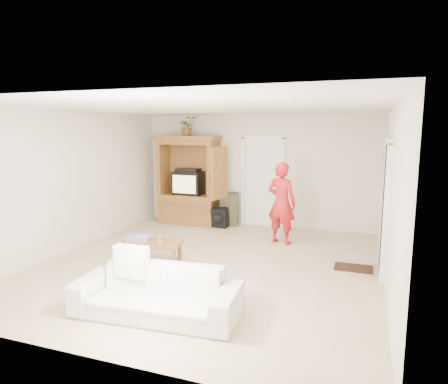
# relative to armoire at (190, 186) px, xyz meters

# --- Properties ---
(floor) EXTENTS (6.00, 6.00, 0.00)m
(floor) POSITION_rel_armoire_xyz_m (1.58, -2.66, -0.91)
(floor) COLOR tan
(floor) RESTS_ON ground
(ceiling) EXTENTS (6.00, 6.00, 0.00)m
(ceiling) POSITION_rel_armoire_xyz_m (1.58, -2.66, 1.69)
(ceiling) COLOR white
(ceiling) RESTS_ON floor
(wall_back) EXTENTS (5.50, 0.00, 5.50)m
(wall_back) POSITION_rel_armoire_xyz_m (1.58, 0.34, 0.39)
(wall_back) COLOR silver
(wall_back) RESTS_ON floor
(wall_front) EXTENTS (5.50, 0.00, 5.50)m
(wall_front) POSITION_rel_armoire_xyz_m (1.58, -5.66, 0.39)
(wall_front) COLOR silver
(wall_front) RESTS_ON floor
(wall_left) EXTENTS (0.00, 6.00, 6.00)m
(wall_left) POSITION_rel_armoire_xyz_m (-1.17, -2.66, 0.39)
(wall_left) COLOR silver
(wall_left) RESTS_ON floor
(wall_right) EXTENTS (0.00, 6.00, 6.00)m
(wall_right) POSITION_rel_armoire_xyz_m (4.33, -2.66, 0.39)
(wall_right) COLOR silver
(wall_right) RESTS_ON floor
(armoire) EXTENTS (1.82, 1.14, 2.10)m
(armoire) POSITION_rel_armoire_xyz_m (0.00, 0.00, 0.00)
(armoire) COLOR brown
(armoire) RESTS_ON floor
(door_back) EXTENTS (0.85, 0.05, 2.04)m
(door_back) POSITION_rel_armoire_xyz_m (1.73, 0.31, 0.11)
(door_back) COLOR white
(door_back) RESTS_ON floor
(doorway_right) EXTENTS (0.05, 0.90, 2.04)m
(doorway_right) POSITION_rel_armoire_xyz_m (4.30, -2.06, 0.11)
(doorway_right) COLOR black
(doorway_right) RESTS_ON floor
(framed_picture) EXTENTS (0.03, 0.60, 0.48)m
(framed_picture) POSITION_rel_armoire_xyz_m (4.31, -0.76, 0.69)
(framed_picture) COLOR black
(framed_picture) RESTS_ON wall_right
(doormat) EXTENTS (0.60, 0.40, 0.02)m
(doormat) POSITION_rel_armoire_xyz_m (3.88, -2.06, -0.90)
(doormat) COLOR #382316
(doormat) RESTS_ON floor
(plant) EXTENTS (0.54, 0.53, 0.45)m
(plant) POSITION_rel_armoire_xyz_m (-0.02, -0.03, 1.42)
(plant) COLOR #4C7238
(plant) RESTS_ON armoire
(man) EXTENTS (0.68, 0.54, 1.63)m
(man) POSITION_rel_armoire_xyz_m (2.45, -0.99, -0.09)
(man) COLOR red
(man) RESTS_ON floor
(sofa) EXTENTS (2.08, 0.93, 0.59)m
(sofa) POSITION_rel_armoire_xyz_m (1.66, -4.62, -0.61)
(sofa) COLOR silver
(sofa) RESTS_ON floor
(coffee_table) EXTENTS (1.10, 0.75, 0.37)m
(coffee_table) POSITION_rel_armoire_xyz_m (0.63, -2.94, -0.58)
(coffee_table) COLOR brown
(coffee_table) RESTS_ON floor
(towel) EXTENTS (0.45, 0.39, 0.08)m
(towel) POSITION_rel_armoire_xyz_m (0.38, -2.94, -0.50)
(towel) COLOR #E44C92
(towel) RESTS_ON coffee_table
(candle) EXTENTS (0.08, 0.08, 0.10)m
(candle) POSITION_rel_armoire_xyz_m (0.77, -2.89, -0.49)
(candle) COLOR tan
(candle) RESTS_ON coffee_table
(backpack_black) EXTENTS (0.38, 0.25, 0.45)m
(backpack_black) POSITION_rel_armoire_xyz_m (0.86, -0.22, -0.68)
(backpack_black) COLOR black
(backpack_black) RESTS_ON floor
(backpack_olive) EXTENTS (0.47, 0.39, 0.78)m
(backpack_olive) POSITION_rel_armoire_xyz_m (0.99, 0.06, -0.52)
(backpack_olive) COLOR #47442B
(backpack_olive) RESTS_ON floor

